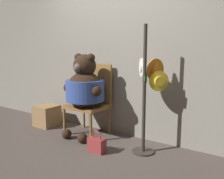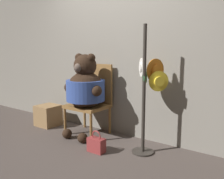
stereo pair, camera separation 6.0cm
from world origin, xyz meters
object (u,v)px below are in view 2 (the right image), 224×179
teddy_bear (85,88)px  hat_display_rack (148,88)px  handbag_on_ground (96,145)px  chair (91,98)px

teddy_bear → hat_display_rack: bearing=2.8°
teddy_bear → handbag_on_ground: (0.51, -0.37, -0.64)m
teddy_bear → hat_display_rack: hat_display_rack is taller
chair → hat_display_rack: bearing=-7.2°
chair → hat_display_rack: hat_display_rack is taller
hat_display_rack → handbag_on_ground: bearing=-140.0°
chair → hat_display_rack: (1.05, -0.13, 0.26)m
hat_display_rack → handbag_on_ground: (-0.50, -0.42, -0.72)m
chair → handbag_on_ground: chair is taller
teddy_bear → handbag_on_ground: 0.90m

